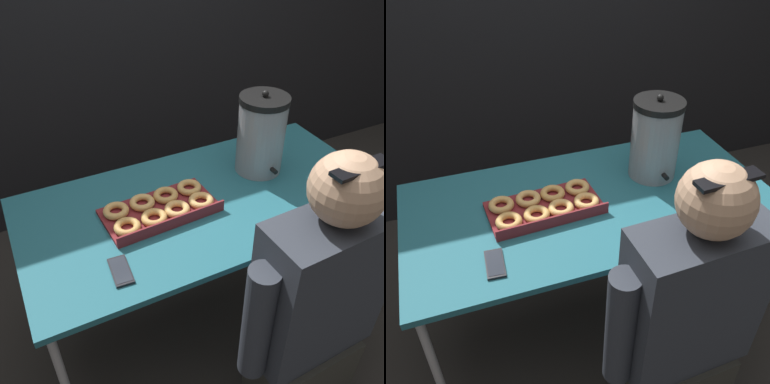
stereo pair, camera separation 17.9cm
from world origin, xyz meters
The scene contains 7 objects.
ground_plane centered at (0.00, 0.00, 0.00)m, with size 12.00×12.00×0.00m, color #2D2B28.
back_wall centered at (0.00, 1.22, 1.22)m, with size 6.00×0.11×2.43m.
folding_table centered at (0.00, 0.00, 0.73)m, with size 1.59×0.79×0.77m.
donut_box centered at (-0.21, 0.01, 0.80)m, with size 0.49×0.28×0.05m.
coffee_urn centered at (0.34, 0.10, 0.96)m, with size 0.22×0.25×0.40m.
cell_phone centered at (-0.46, -0.24, 0.78)m, with size 0.08×0.15×0.01m.
person_seated centered at (0.12, -0.61, 0.62)m, with size 0.62×0.27×1.30m.
Camera 2 is at (-0.54, -1.36, 1.91)m, focal length 40.00 mm.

